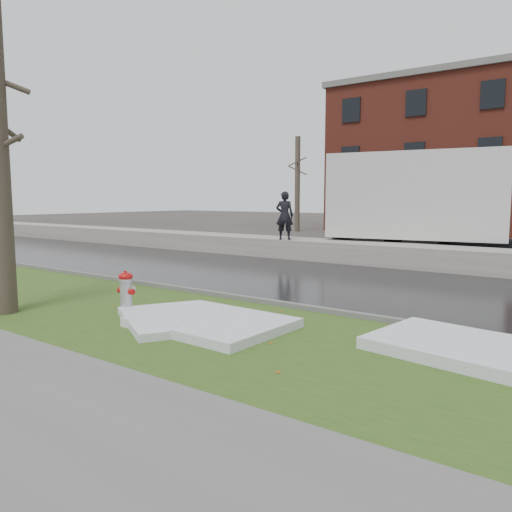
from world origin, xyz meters
The scene contains 14 objects.
ground centered at (0.00, 0.00, 0.00)m, with size 120.00×120.00×0.00m, color #47423D.
verge centered at (0.00, -1.25, 0.02)m, with size 60.00×4.50×0.04m, color #2B4717.
road centered at (0.00, 4.50, 0.01)m, with size 60.00×7.00×0.03m, color black.
parking_lot centered at (0.00, 13.00, 0.01)m, with size 60.00×9.00×0.03m, color slate.
curb centered at (0.00, 1.00, 0.07)m, with size 60.00×0.15×0.14m, color slate.
snowbank centered at (0.00, 8.70, 0.38)m, with size 60.00×1.60×0.75m, color #A7A398.
bg_tree_left centered at (-12.00, 22.00, 3.33)m, with size 1.40×1.62×6.50m.
bg_tree_center centered at (-6.00, 26.00, 3.33)m, with size 1.40×1.62×6.50m.
fire_hydrant centered at (-1.65, -1.34, 0.49)m, with size 0.41×0.36×0.85m.
box_truck centered at (1.32, 11.05, 2.10)m, with size 12.02×4.30×3.96m.
worker centered at (-4.02, 8.10, 1.66)m, with size 0.66×0.44×1.82m, color black.
snow_patch_near centered at (0.47, -1.17, 0.12)m, with size 2.60×2.00×0.16m, color white.
snow_patch_far centered at (-0.34, -1.39, 0.11)m, with size 2.20×1.60×0.14m, color white.
snow_patch_side centered at (4.61, -0.14, 0.13)m, with size 2.80×1.80×0.18m, color white.
Camera 1 is at (6.24, -7.71, 2.33)m, focal length 35.00 mm.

